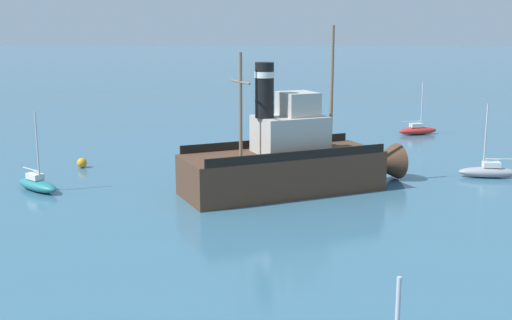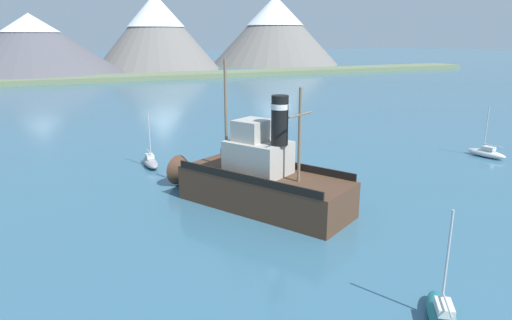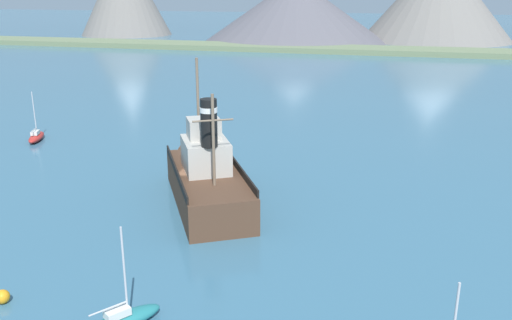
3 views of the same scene
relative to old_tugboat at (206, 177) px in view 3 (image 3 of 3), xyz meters
name	(u,v)px [view 3 (image 3 of 3)]	position (x,y,z in m)	size (l,w,h in m)	color
ground_plane	(200,202)	(-0.37, -0.40, -1.83)	(600.00, 600.00, 0.00)	#38667F
shoreline_strip	(340,49)	(-0.37, 96.95, -1.23)	(240.00, 12.00, 1.20)	#6B7A56
old_tugboat	(206,177)	(0.00, 0.00, 0.00)	(9.93, 14.23, 9.90)	#4C3323
sailboat_grey	(205,143)	(-4.69, 12.88, -1.40)	(1.13, 3.81, 4.90)	gray
sailboat_teal	(122,320)	(1.34, -15.40, -1.40)	(3.12, 3.72, 4.90)	#23757A
sailboat_red	(36,137)	(-21.82, 10.99, -1.40)	(2.33, 3.95, 4.90)	#B22823
mooring_buoy	(2,297)	(-5.26, -14.99, -1.48)	(0.70, 0.70, 0.70)	orange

